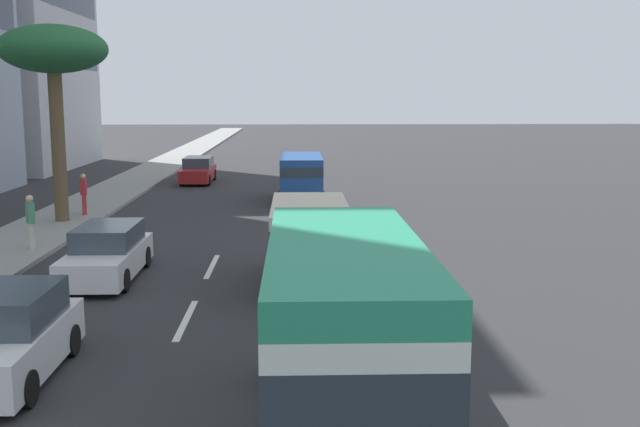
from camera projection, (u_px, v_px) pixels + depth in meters
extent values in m
plane|color=#2D2D30|center=(241.00, 206.00, 35.57)|extent=(198.00, 198.00, 0.00)
cube|color=gray|center=(89.00, 205.00, 35.33)|extent=(162.00, 3.36, 0.15)
cube|color=silver|center=(186.00, 320.00, 17.54)|extent=(3.20, 0.16, 0.01)
cube|color=silver|center=(212.00, 266.00, 22.99)|extent=(3.20, 0.16, 0.01)
cube|color=white|center=(107.00, 260.00, 21.36)|extent=(4.71, 1.73, 0.75)
cube|color=#38424C|center=(108.00, 235.00, 21.48)|extent=(2.59, 1.59, 0.61)
cylinder|color=black|center=(124.00, 280.00, 19.98)|extent=(0.64, 0.22, 0.64)
cylinder|color=black|center=(64.00, 281.00, 19.93)|extent=(0.64, 0.22, 0.64)
cylinder|color=black|center=(145.00, 257.00, 22.86)|extent=(0.64, 0.22, 0.64)
cylinder|color=black|center=(93.00, 257.00, 22.81)|extent=(0.64, 0.22, 0.64)
cube|color=silver|center=(344.00, 348.00, 11.30)|extent=(6.60, 2.26, 2.42)
cube|color=#268C66|center=(345.00, 255.00, 11.08)|extent=(6.60, 2.26, 0.46)
cube|color=#28333D|center=(345.00, 319.00, 11.23)|extent=(6.61, 2.26, 0.81)
cylinder|color=black|center=(277.00, 368.00, 13.32)|extent=(0.84, 0.26, 0.84)
cylinder|color=black|center=(397.00, 366.00, 13.39)|extent=(0.84, 0.26, 0.84)
cube|color=#1E478C|center=(301.00, 176.00, 37.04)|extent=(5.31, 2.02, 2.06)
cube|color=#2D3842|center=(301.00, 167.00, 36.96)|extent=(5.32, 2.03, 0.49)
cylinder|color=black|center=(283.00, 190.00, 38.71)|extent=(0.72, 0.24, 0.72)
cylinder|color=black|center=(319.00, 190.00, 38.78)|extent=(0.72, 0.24, 0.72)
cylinder|color=black|center=(281.00, 198.00, 35.57)|extent=(0.72, 0.24, 0.72)
cylinder|color=black|center=(322.00, 198.00, 35.63)|extent=(0.72, 0.24, 0.72)
cube|color=#A51E1E|center=(198.00, 174.00, 44.86)|extent=(4.75, 1.71, 0.74)
cube|color=#38424C|center=(198.00, 162.00, 44.99)|extent=(2.61, 1.58, 0.61)
cylinder|color=black|center=(209.00, 180.00, 43.47)|extent=(0.64, 0.22, 0.64)
cylinder|color=black|center=(181.00, 180.00, 43.42)|extent=(0.64, 0.22, 0.64)
cylinder|color=black|center=(214.00, 175.00, 46.37)|extent=(0.64, 0.22, 0.64)
cylinder|color=black|center=(189.00, 175.00, 46.32)|extent=(0.64, 0.22, 0.64)
cube|color=white|center=(7.00, 349.00, 13.79)|extent=(4.07, 1.73, 0.82)
cube|color=#38424C|center=(8.00, 307.00, 13.87)|extent=(2.24, 1.59, 0.67)
cylinder|color=black|center=(27.00, 389.00, 12.61)|extent=(0.64, 0.22, 0.64)
cylinder|color=black|center=(71.00, 340.00, 15.10)|extent=(0.64, 0.22, 0.64)
cube|color=beige|center=(310.00, 241.00, 20.59)|extent=(4.81, 2.08, 2.09)
cube|color=#2D3842|center=(310.00, 225.00, 20.52)|extent=(4.82, 2.09, 0.50)
cylinder|color=black|center=(276.00, 261.00, 22.12)|extent=(0.72, 0.24, 0.72)
cylinder|color=black|center=(342.00, 261.00, 22.18)|extent=(0.72, 0.24, 0.72)
cylinder|color=black|center=(273.00, 286.00, 19.27)|extent=(0.72, 0.24, 0.72)
cylinder|color=black|center=(349.00, 285.00, 19.34)|extent=(0.72, 0.24, 0.72)
cylinder|color=beige|center=(31.00, 236.00, 24.76)|extent=(0.14, 0.14, 0.88)
cylinder|color=beige|center=(33.00, 235.00, 24.92)|extent=(0.14, 0.14, 0.88)
cube|color=#4C8C66|center=(30.00, 213.00, 24.71)|extent=(0.39, 0.36, 0.70)
sphere|color=beige|center=(29.00, 199.00, 24.64)|extent=(0.24, 0.24, 0.24)
cylinder|color=red|center=(84.00, 205.00, 31.88)|extent=(0.14, 0.14, 0.86)
cylinder|color=red|center=(85.00, 204.00, 32.03)|extent=(0.14, 0.14, 0.86)
cube|color=red|center=(84.00, 187.00, 31.83)|extent=(0.33, 0.23, 0.68)
sphere|color=beige|center=(83.00, 176.00, 31.76)|extent=(0.23, 0.23, 0.23)
cylinder|color=brown|center=(58.00, 144.00, 30.01)|extent=(0.56, 0.56, 6.24)
ellipsoid|color=#236033|center=(53.00, 49.00, 29.41)|extent=(4.26, 4.26, 1.92)
cube|color=#2D3847|center=(71.00, 57.00, 52.93)|extent=(13.52, 0.08, 1.65)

